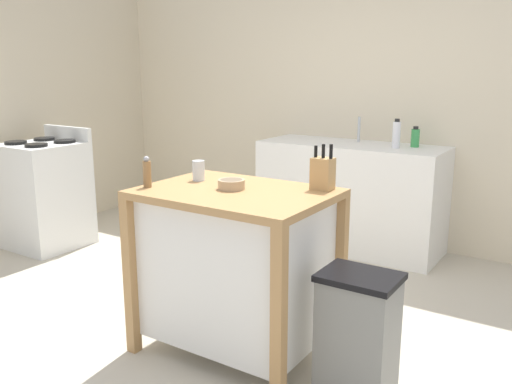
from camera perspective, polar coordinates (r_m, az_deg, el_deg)
name	(u,v)px	position (r m, az deg, el deg)	size (l,w,h in m)	color
ground_plane	(222,336)	(3.33, -3.64, -14.92)	(6.69, 6.69, 0.00)	#BCB29E
wall_back	(374,96)	(4.96, 12.35, 9.81)	(5.69, 0.10, 2.60)	beige
wall_left	(32,94)	(5.61, -22.56, 9.47)	(0.10, 2.89, 2.60)	beige
kitchen_island	(236,263)	(2.98, -2.12, -7.46)	(1.00, 0.72, 0.92)	#AD7F4C
knife_block	(323,173)	(2.87, 7.04, 2.00)	(0.11, 0.09, 0.25)	tan
bowl_ceramic_small	(231,184)	(2.88, -2.61, 0.84)	(0.14, 0.14, 0.05)	tan
drinking_cup	(199,171)	(3.10, -6.08, 2.26)	(0.07, 0.07, 0.12)	silver
pepper_grinder	(147,173)	(2.97, -11.40, 2.01)	(0.04, 0.04, 0.17)	olive
trash_bin	(357,336)	(2.69, 10.62, -14.70)	(0.36, 0.28, 0.63)	slate
sink_counter	(350,196)	(4.78, 9.85, -0.40)	(1.57, 0.60, 0.92)	white
sink_faucet	(359,129)	(4.81, 10.79, 6.50)	(0.02, 0.02, 0.22)	#B7BCC1
bottle_spray_cleaner	(396,134)	(4.52, 14.57, 5.90)	(0.06, 0.06, 0.24)	white
bottle_dish_soap	(415,138)	(4.62, 16.42, 5.52)	(0.07, 0.07, 0.17)	green
stove	(45,194)	(5.08, -21.29, -0.22)	(0.60, 0.60, 1.04)	silver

